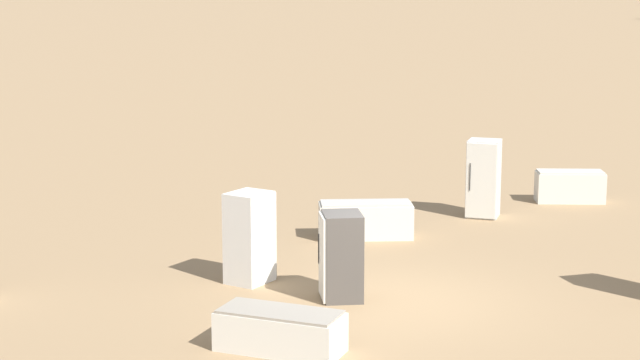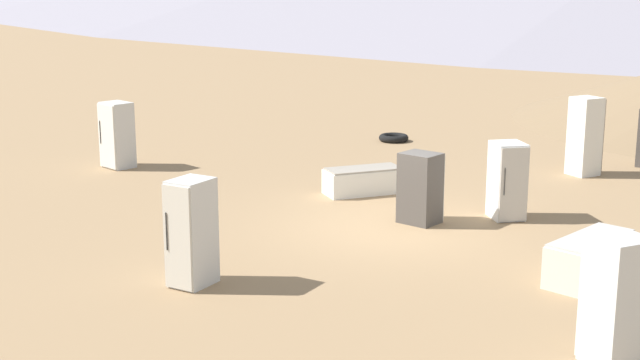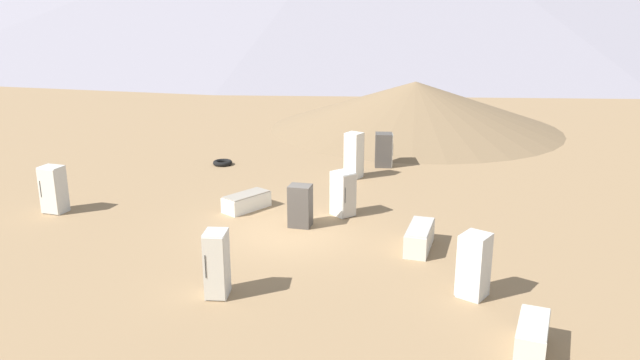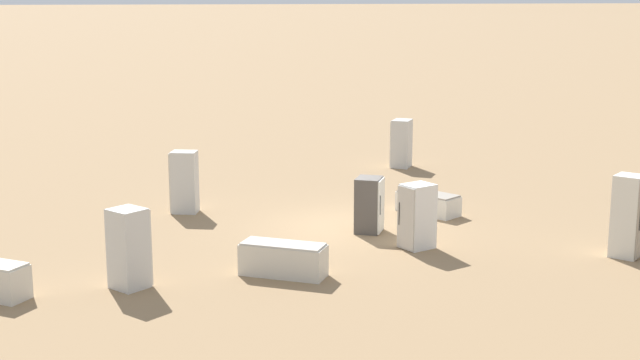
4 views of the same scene
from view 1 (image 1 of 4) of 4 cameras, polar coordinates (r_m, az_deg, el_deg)
name	(u,v)px [view 1 (image 1 of 4)]	position (r m, az deg, el deg)	size (l,w,h in m)	color
ground_plane	(388,302)	(17.34, 3.66, -6.54)	(1000.00, 1000.00, 0.00)	#937551
discarded_fridge_1	(250,237)	(18.28, -3.76, -3.07)	(0.84, 0.93, 1.57)	white
discarded_fridge_3	(570,186)	(25.47, 13.19, -0.34)	(1.42, 1.62, 0.73)	beige
discarded_fridge_4	(366,220)	(21.43, 2.45, -2.14)	(1.53, 1.95, 0.73)	beige
discarded_fridge_5	(483,178)	(23.46, 8.71, 0.08)	(0.94, 0.94, 1.69)	silver
discarded_fridge_7	(280,331)	(15.07, -2.14, -8.04)	(1.88, 1.61, 0.59)	silver
discarded_fridge_8	(341,256)	(17.31, 1.13, -4.09)	(0.93, 0.91, 1.42)	#4C4742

